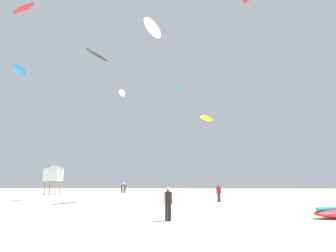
{
  "coord_description": "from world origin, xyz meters",
  "views": [
    {
      "loc": [
        0.97,
        -10.44,
        1.9
      ],
      "look_at": [
        0.0,
        18.44,
        7.84
      ],
      "focal_mm": 28.65,
      "sensor_mm": 36.0,
      "label": 1
    }
  ],
  "objects_px": {
    "kite_aloft_2": "(153,28)",
    "kite_aloft_7": "(23,8)",
    "kite_aloft_5": "(180,87)",
    "kite_aloft_6": "(20,70)",
    "kite_aloft_0": "(122,93)",
    "lifeguard_tower": "(54,173)",
    "kite_aloft_3": "(207,118)",
    "person_foreground": "(168,201)",
    "person_midground": "(219,192)",
    "kite_aloft_4": "(97,55)",
    "person_left": "(123,191)"
  },
  "relations": [
    {
      "from": "kite_aloft_2",
      "to": "person_midground",
      "type": "bearing_deg",
      "value": 5.61
    },
    {
      "from": "person_midground",
      "to": "kite_aloft_3",
      "type": "height_order",
      "value": "kite_aloft_3"
    },
    {
      "from": "person_foreground",
      "to": "kite_aloft_3",
      "type": "relative_size",
      "value": 0.41
    },
    {
      "from": "person_midground",
      "to": "kite_aloft_5",
      "type": "relative_size",
      "value": 0.63
    },
    {
      "from": "lifeguard_tower",
      "to": "kite_aloft_3",
      "type": "bearing_deg",
      "value": 6.96
    },
    {
      "from": "kite_aloft_2",
      "to": "kite_aloft_5",
      "type": "xyz_separation_m",
      "value": [
        3.17,
        27.32,
        3.38
      ]
    },
    {
      "from": "kite_aloft_4",
      "to": "kite_aloft_7",
      "type": "bearing_deg",
      "value": -163.35
    },
    {
      "from": "kite_aloft_4",
      "to": "kite_aloft_7",
      "type": "xyz_separation_m",
      "value": [
        -7.82,
        -2.34,
        4.56
      ]
    },
    {
      "from": "kite_aloft_5",
      "to": "kite_aloft_4",
      "type": "bearing_deg",
      "value": -112.24
    },
    {
      "from": "lifeguard_tower",
      "to": "kite_aloft_0",
      "type": "relative_size",
      "value": 1.2
    },
    {
      "from": "person_foreground",
      "to": "kite_aloft_3",
      "type": "bearing_deg",
      "value": 134.85
    },
    {
      "from": "kite_aloft_5",
      "to": "kite_aloft_2",
      "type": "bearing_deg",
      "value": -96.62
    },
    {
      "from": "kite_aloft_5",
      "to": "kite_aloft_6",
      "type": "relative_size",
      "value": 0.58
    },
    {
      "from": "person_left",
      "to": "kite_aloft_2",
      "type": "relative_size",
      "value": 0.43
    },
    {
      "from": "kite_aloft_7",
      "to": "kite_aloft_3",
      "type": "bearing_deg",
      "value": 33.78
    },
    {
      "from": "kite_aloft_0",
      "to": "kite_aloft_7",
      "type": "relative_size",
      "value": 0.94
    },
    {
      "from": "person_midground",
      "to": "kite_aloft_7",
      "type": "height_order",
      "value": "kite_aloft_7"
    },
    {
      "from": "person_foreground",
      "to": "kite_aloft_3",
      "type": "distance_m",
      "value": 29.19
    },
    {
      "from": "kite_aloft_2",
      "to": "kite_aloft_7",
      "type": "distance_m",
      "value": 14.89
    },
    {
      "from": "kite_aloft_0",
      "to": "kite_aloft_4",
      "type": "height_order",
      "value": "kite_aloft_0"
    },
    {
      "from": "person_foreground",
      "to": "person_midground",
      "type": "height_order",
      "value": "person_foreground"
    },
    {
      "from": "kite_aloft_0",
      "to": "kite_aloft_7",
      "type": "xyz_separation_m",
      "value": [
        -7.84,
        -16.36,
        4.38
      ]
    },
    {
      "from": "person_left",
      "to": "kite_aloft_7",
      "type": "distance_m",
      "value": 23.13
    },
    {
      "from": "person_foreground",
      "to": "kite_aloft_6",
      "type": "distance_m",
      "value": 34.89
    },
    {
      "from": "kite_aloft_0",
      "to": "kite_aloft_7",
      "type": "distance_m",
      "value": 18.66
    },
    {
      "from": "kite_aloft_3",
      "to": "kite_aloft_4",
      "type": "bearing_deg",
      "value": -138.66
    },
    {
      "from": "kite_aloft_2",
      "to": "person_foreground",
      "type": "bearing_deg",
      "value": -80.29
    },
    {
      "from": "kite_aloft_3",
      "to": "kite_aloft_4",
      "type": "distance_m",
      "value": 18.89
    },
    {
      "from": "person_midground",
      "to": "person_left",
      "type": "height_order",
      "value": "person_left"
    },
    {
      "from": "kite_aloft_7",
      "to": "person_left",
      "type": "bearing_deg",
      "value": -7.97
    },
    {
      "from": "kite_aloft_0",
      "to": "kite_aloft_5",
      "type": "height_order",
      "value": "kite_aloft_5"
    },
    {
      "from": "lifeguard_tower",
      "to": "kite_aloft_7",
      "type": "bearing_deg",
      "value": -87.82
    },
    {
      "from": "person_foreground",
      "to": "kite_aloft_6",
      "type": "height_order",
      "value": "kite_aloft_6"
    },
    {
      "from": "person_foreground",
      "to": "kite_aloft_7",
      "type": "relative_size",
      "value": 0.44
    },
    {
      "from": "kite_aloft_2",
      "to": "kite_aloft_5",
      "type": "height_order",
      "value": "kite_aloft_5"
    },
    {
      "from": "kite_aloft_0",
      "to": "person_foreground",
      "type": "bearing_deg",
      "value": -73.3
    },
    {
      "from": "kite_aloft_3",
      "to": "person_foreground",
      "type": "bearing_deg",
      "value": -100.77
    },
    {
      "from": "person_foreground",
      "to": "kite_aloft_2",
      "type": "bearing_deg",
      "value": 155.33
    },
    {
      "from": "kite_aloft_2",
      "to": "kite_aloft_6",
      "type": "height_order",
      "value": "kite_aloft_6"
    },
    {
      "from": "person_foreground",
      "to": "lifeguard_tower",
      "type": "relative_size",
      "value": 0.39
    },
    {
      "from": "kite_aloft_0",
      "to": "kite_aloft_7",
      "type": "height_order",
      "value": "kite_aloft_7"
    },
    {
      "from": "kite_aloft_2",
      "to": "kite_aloft_6",
      "type": "distance_m",
      "value": 22.39
    },
    {
      "from": "kite_aloft_7",
      "to": "kite_aloft_6",
      "type": "bearing_deg",
      "value": 120.82
    },
    {
      "from": "kite_aloft_5",
      "to": "kite_aloft_6",
      "type": "xyz_separation_m",
      "value": [
        -23.16,
        -17.23,
        -3.34
      ]
    },
    {
      "from": "person_foreground",
      "to": "kite_aloft_7",
      "type": "distance_m",
      "value": 28.5
    },
    {
      "from": "person_left",
      "to": "kite_aloft_0",
      "type": "height_order",
      "value": "kite_aloft_0"
    },
    {
      "from": "person_foreground",
      "to": "kite_aloft_6",
      "type": "bearing_deg",
      "value": -168.87
    },
    {
      "from": "kite_aloft_7",
      "to": "person_foreground",
      "type": "bearing_deg",
      "value": -36.91
    },
    {
      "from": "kite_aloft_5",
      "to": "kite_aloft_6",
      "type": "height_order",
      "value": "kite_aloft_5"
    },
    {
      "from": "person_foreground",
      "to": "kite_aloft_3",
      "type": "xyz_separation_m",
      "value": [
        5.09,
        26.78,
        10.42
      ]
    }
  ]
}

